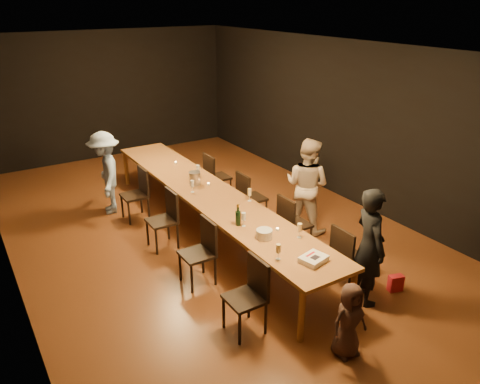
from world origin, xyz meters
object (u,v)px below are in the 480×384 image
chair_right_2 (252,197)px  chair_left_3 (134,195)px  chair_left_2 (162,220)px  chair_right_0 (351,258)px  plate_stack (264,234)px  table (209,195)px  champagne_bottle (238,215)px  child (349,320)px  woman_birthday (369,246)px  chair_left_1 (197,253)px  man_blue (106,173)px  chair_left_0 (245,298)px  woman_tan (307,185)px  ice_bucket (195,178)px  birthday_cake (314,259)px  chair_right_1 (295,223)px  chair_right_3 (218,176)px

chair_right_2 → chair_left_3: bearing=-125.2°
chair_left_2 → chair_left_3: same height
chair_right_0 → plate_stack: bearing=-123.4°
table → champagne_bottle: (-0.22, -1.25, 0.21)m
chair_right_2 → champagne_bottle: bearing=-40.5°
chair_right_2 → child: size_ratio=1.04×
chair_left_3 → woman_birthday: bearing=-156.8°
chair_right_0 → chair_left_3: (-1.70, 3.60, 0.00)m
chair_left_3 → chair_left_1: bearing=-180.0°
man_blue → chair_left_2: bearing=23.0°
chair_left_0 → woman_tan: size_ratio=0.58×
champagne_bottle → ice_bucket: (0.19, 1.69, -0.05)m
table → child: bearing=-91.7°
birthday_cake → chair_left_1: bearing=109.9°
chair_right_1 → chair_left_1: (-1.70, 0.00, 0.00)m
chair_right_1 → plate_stack: chair_right_1 is taller
woman_birthday → champagne_bottle: woman_birthday is taller
chair_right_2 → plate_stack: size_ratio=4.30×
table → woman_birthday: (0.82, -2.71, 0.09)m
woman_birthday → champagne_bottle: (-1.04, 1.46, 0.12)m
chair_right_0 → woman_birthday: 0.45m
chair_right_1 → woman_birthday: 1.54m
chair_left_2 → woman_birthday: 3.20m
chair_right_3 → ice_bucket: 1.23m
woman_tan → birthday_cake: bearing=119.7°
table → man_blue: (-1.15, 1.76, 0.06)m
woman_birthday → ice_bucket: size_ratio=7.17×
chair_right_1 → child: chair_right_1 is taller
chair_right_3 → plate_stack: chair_right_3 is taller
chair_left_3 → birthday_cake: (0.88, -3.76, 0.32)m
chair_left_3 → plate_stack: bearing=-166.3°
chair_right_0 → child: (-0.95, -0.93, -0.02)m
chair_left_0 → champagne_bottle: champagne_bottle is taller
chair_left_3 → child: 4.60m
table → child: 3.34m
chair_right_3 → chair_left_0: 3.98m
table → birthday_cake: (0.03, -2.56, 0.08)m
plate_stack → chair_left_2: bearing=112.4°
woman_birthday → chair_right_2: bearing=17.0°
chair_right_3 → chair_left_1: 2.94m
man_blue → child: size_ratio=1.69×
chair_left_1 → champagne_bottle: 0.77m
chair_right_1 → chair_right_3: bearing=180.0°
woman_birthday → ice_bucket: bearing=32.7°
woman_birthday → plate_stack: size_ratio=7.30×
chair_left_1 → chair_right_3: bearing=-35.3°
table → chair_right_3: (0.85, 1.20, -0.24)m
chair_right_3 → chair_left_0: size_ratio=1.00×
chair_right_0 → chair_left_2: size_ratio=1.00×
chair_left_1 → child: 2.26m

